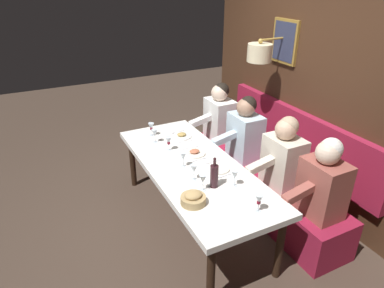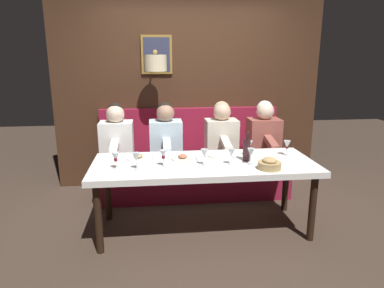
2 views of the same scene
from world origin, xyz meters
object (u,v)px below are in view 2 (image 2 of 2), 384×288
Objects in this scene: wine_glass_0 at (249,145)px; dining_table at (204,168)px; diner_middle at (166,136)px; bread_bowl at (269,164)px; wine_glass_2 at (163,155)px; diner_near at (221,135)px; wine_glass_7 at (231,153)px; diner_nearest at (264,134)px; wine_glass_6 at (251,153)px; wine_glass_3 at (204,154)px; wine_glass_4 at (287,145)px; wine_bottle at (247,150)px; wine_glass_1 at (136,157)px; wine_glass_5 at (116,157)px; diner_far at (117,138)px.

dining_table is at bearing 108.71° from wine_glass_0.
dining_table is 0.96m from diner_middle.
wine_glass_2 is at bearing 78.78° from bread_bowl.
wine_glass_7 is at bearing 174.37° from diner_near.
wine_glass_7 is (-1.00, 0.65, 0.04)m from diner_nearest.
wine_glass_6 is at bearing -174.47° from diner_near.
wine_glass_6 reaches higher than bread_bowl.
wine_glass_3 is 1.00× the size of wine_glass_4.
wine_glass_4 reaches higher than bread_bowl.
bread_bowl is at bearing -168.73° from diner_near.
wine_glass_4 is 0.55× the size of wine_bottle.
wine_bottle is at bearing 4.57° from wine_glass_6.
wine_glass_1 is 1.00× the size of wine_glass_6.
dining_table is 0.89m from wine_glass_5.
diner_near is 1.05m from wine_glass_3.
wine_glass_1 is 1.00× the size of wine_glass_2.
diner_near reaches higher than bread_bowl.
wine_glass_7 is 0.22m from wine_bottle.
diner_far is 1.57m from wine_glass_7.
wine_glass_3 is 1.00× the size of wine_glass_5.
wine_glass_3 is at bearing -136.30° from diner_far.
wine_glass_0 is at bearing -41.92° from wine_glass_7.
diner_near is 4.82× the size of wine_glass_0.
wine_glass_1 is at bearing 103.20° from dining_table.
diner_far is 4.82× the size of wine_glass_7.
wine_glass_2 is 0.75× the size of bread_bowl.
wine_glass_7 is at bearing -92.77° from wine_glass_3.
wine_glass_5 reaches higher than dining_table.
wine_glass_2 is 0.45m from wine_glass_5.
wine_glass_7 is (-1.00, -1.21, 0.04)m from diner_far.
bread_bowl is at bearing -140.55° from wine_glass_6.
diner_far is at bearing 90.00° from diner_near.
diner_far is 4.82× the size of wine_glass_2.
diner_near is at bearing 90.00° from diner_nearest.
wine_glass_0 and wine_glass_5 have the same top height.
wine_glass_2 is (-0.26, 0.93, -0.00)m from wine_glass_0.
bread_bowl is (-0.20, -1.00, -0.07)m from wine_glass_2.
diner_nearest is 1.86m from diner_far.
wine_glass_3 is 1.00× the size of wine_glass_6.
diner_near reaches higher than wine_glass_4.
bread_bowl is (-0.17, -0.33, -0.07)m from wine_glass_7.
wine_bottle is (0.00, -0.44, 0.18)m from dining_table.
diner_far reaches higher than wine_glass_6.
wine_glass_3 is at bearing 137.02° from diner_nearest.
wine_glass_3 is (-0.98, -0.34, 0.04)m from diner_middle.
bread_bowl is (-0.43, 0.34, -0.07)m from wine_glass_4.
wine_bottle reaches higher than wine_glass_1.
diner_far is (0.88, 0.95, 0.14)m from dining_table.
wine_glass_5 is at bearing -174.91° from diner_far.
wine_glass_2 is at bearing -85.48° from wine_glass_5.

